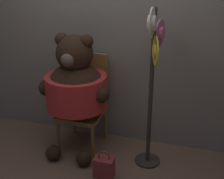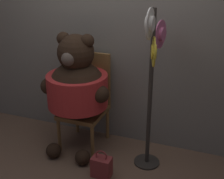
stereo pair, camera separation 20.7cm
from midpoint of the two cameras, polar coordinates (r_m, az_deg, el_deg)
ground_plane at (r=3.54m, az=-2.03°, el=-13.30°), size 14.00×14.00×0.00m
wall_back at (r=3.58m, az=2.04°, el=11.59°), size 8.00×0.10×2.78m
chair at (r=3.68m, az=-3.01°, el=-1.81°), size 0.48×0.52×1.09m
teddy_bear at (r=3.44m, az=-4.72°, el=0.52°), size 0.81×0.72×1.38m
hat_display_rack at (r=3.07m, az=9.30°, el=2.88°), size 0.28×0.61×1.70m
handbag_on_ground at (r=3.29m, az=-0.07°, el=-13.94°), size 0.20×0.13×0.31m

